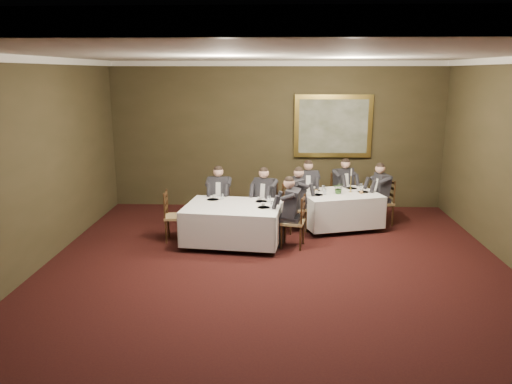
# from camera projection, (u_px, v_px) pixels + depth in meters

# --- Properties ---
(ground) EXTENTS (10.00, 10.00, 0.00)m
(ground) POSITION_uv_depth(u_px,v_px,m) (275.00, 291.00, 7.58)
(ground) COLOR black
(ground) RESTS_ON ground
(ceiling) EXTENTS (8.00, 10.00, 0.10)m
(ceiling) POSITION_uv_depth(u_px,v_px,m) (278.00, 53.00, 6.76)
(ceiling) COLOR silver
(ceiling) RESTS_ON back_wall
(back_wall) EXTENTS (8.00, 0.10, 3.50)m
(back_wall) POSITION_uv_depth(u_px,v_px,m) (277.00, 136.00, 12.03)
(back_wall) COLOR #342D1A
(back_wall) RESTS_ON ground
(left_wall) EXTENTS (0.10, 10.00, 3.50)m
(left_wall) POSITION_uv_depth(u_px,v_px,m) (4.00, 177.00, 7.33)
(left_wall) COLOR #342D1A
(left_wall) RESTS_ON ground
(crown_molding) EXTENTS (8.00, 10.00, 0.12)m
(crown_molding) POSITION_uv_depth(u_px,v_px,m) (278.00, 57.00, 6.77)
(crown_molding) COLOR white
(crown_molding) RESTS_ON back_wall
(table_main) EXTENTS (1.88, 1.62, 0.67)m
(table_main) POSITION_uv_depth(u_px,v_px,m) (339.00, 207.00, 10.59)
(table_main) COLOR black
(table_main) RESTS_ON ground
(table_second) EXTENTS (1.98, 1.59, 0.67)m
(table_second) POSITION_uv_depth(u_px,v_px,m) (233.00, 221.00, 9.60)
(table_second) COLOR black
(table_second) RESTS_ON ground
(chair_main_backleft) EXTENTS (0.46, 0.44, 1.00)m
(chair_main_backleft) POSITION_uv_depth(u_px,v_px,m) (307.00, 206.00, 11.29)
(chair_main_backleft) COLOR olive
(chair_main_backleft) RESTS_ON ground
(diner_main_backleft) EXTENTS (0.43, 0.50, 1.35)m
(diner_main_backleft) POSITION_uv_depth(u_px,v_px,m) (307.00, 197.00, 11.23)
(diner_main_backleft) COLOR black
(diner_main_backleft) RESTS_ON chair_main_backleft
(chair_main_backright) EXTENTS (0.58, 0.58, 1.00)m
(chair_main_backright) POSITION_uv_depth(u_px,v_px,m) (342.00, 204.00, 11.50)
(chair_main_backright) COLOR olive
(chair_main_backright) RESTS_ON ground
(diner_main_backright) EXTENTS (0.58, 0.61, 1.35)m
(diner_main_backright) POSITION_uv_depth(u_px,v_px,m) (342.00, 194.00, 11.43)
(diner_main_backright) COLOR black
(diner_main_backright) RESTS_ON chair_main_backright
(chair_main_endleft) EXTENTS (0.56, 0.57, 1.00)m
(chair_main_endleft) POSITION_uv_depth(u_px,v_px,m) (294.00, 218.00, 10.38)
(chair_main_endleft) COLOR olive
(chair_main_endleft) RESTS_ON ground
(diner_main_endleft) EXTENTS (0.60, 0.56, 1.35)m
(diner_main_endleft) POSITION_uv_depth(u_px,v_px,m) (295.00, 207.00, 10.33)
(diner_main_endleft) COLOR black
(diner_main_endleft) RESTS_ON chair_main_endleft
(chair_main_endright) EXTENTS (0.51, 0.52, 1.00)m
(chair_main_endright) POSITION_uv_depth(u_px,v_px,m) (382.00, 212.00, 10.87)
(chair_main_endright) COLOR olive
(chair_main_endright) RESTS_ON ground
(diner_main_endright) EXTENTS (0.56, 0.50, 1.35)m
(diner_main_endright) POSITION_uv_depth(u_px,v_px,m) (382.00, 201.00, 10.81)
(diner_main_endright) COLOR black
(diner_main_endright) RESTS_ON chair_main_endright
(chair_sec_backleft) EXTENTS (0.44, 0.42, 1.00)m
(chair_sec_backleft) POSITION_uv_depth(u_px,v_px,m) (220.00, 215.00, 10.62)
(chair_sec_backleft) COLOR olive
(chair_sec_backleft) RESTS_ON ground
(diner_sec_backleft) EXTENTS (0.42, 0.48, 1.35)m
(diner_sec_backleft) POSITION_uv_depth(u_px,v_px,m) (219.00, 205.00, 10.55)
(diner_sec_backleft) COLOR black
(diner_sec_backleft) RESTS_ON chair_sec_backleft
(chair_sec_backright) EXTENTS (0.56, 0.55, 1.00)m
(chair_sec_backright) POSITION_uv_depth(u_px,v_px,m) (265.00, 217.00, 10.47)
(chair_sec_backright) COLOR olive
(chair_sec_backright) RESTS_ON ground
(diner_sec_backright) EXTENTS (0.55, 0.59, 1.35)m
(diner_sec_backright) POSITION_uv_depth(u_px,v_px,m) (265.00, 207.00, 10.41)
(diner_sec_backright) COLOR black
(diner_sec_backright) RESTS_ON chair_sec_backright
(chair_sec_endright) EXTENTS (0.50, 0.51, 1.00)m
(chair_sec_endright) POSITION_uv_depth(u_px,v_px,m) (293.00, 232.00, 9.46)
(chair_sec_endright) COLOR olive
(chair_sec_endright) RESTS_ON ground
(diner_sec_endright) EXTENTS (0.55, 0.48, 1.35)m
(diner_sec_endright) POSITION_uv_depth(u_px,v_px,m) (293.00, 221.00, 9.41)
(diner_sec_endright) COLOR black
(diner_sec_endright) RESTS_ON chair_sec_endright
(chair_sec_endleft) EXTENTS (0.46, 0.47, 1.00)m
(chair_sec_endleft) POSITION_uv_depth(u_px,v_px,m) (176.00, 226.00, 9.82)
(chair_sec_endleft) COLOR olive
(chair_sec_endleft) RESTS_ON ground
(centerpiece) EXTENTS (0.27, 0.25, 0.25)m
(centerpiece) POSITION_uv_depth(u_px,v_px,m) (339.00, 188.00, 10.42)
(centerpiece) COLOR #2D5926
(centerpiece) RESTS_ON table_main
(candlestick) EXTENTS (0.08, 0.08, 0.52)m
(candlestick) POSITION_uv_depth(u_px,v_px,m) (351.00, 183.00, 10.55)
(candlestick) COLOR gold
(candlestick) RESTS_ON table_main
(place_setting_table_main) EXTENTS (0.33, 0.31, 0.14)m
(place_setting_table_main) POSITION_uv_depth(u_px,v_px,m) (317.00, 189.00, 10.74)
(place_setting_table_main) COLOR white
(place_setting_table_main) RESTS_ON table_main
(place_setting_table_second) EXTENTS (0.33, 0.31, 0.14)m
(place_setting_table_second) POSITION_uv_depth(u_px,v_px,m) (216.00, 198.00, 9.99)
(place_setting_table_second) COLOR white
(place_setting_table_second) RESTS_ON table_second
(painting) EXTENTS (1.84, 0.09, 1.49)m
(painting) POSITION_uv_depth(u_px,v_px,m) (333.00, 126.00, 11.85)
(painting) COLOR gold
(painting) RESTS_ON back_wall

